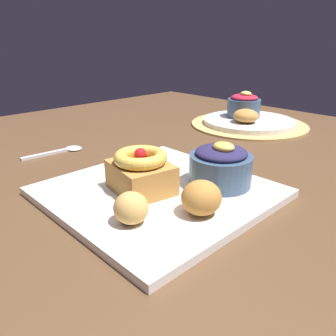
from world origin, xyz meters
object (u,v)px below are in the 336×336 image
back_pastry (246,116)px  spoon (62,151)px  fritter_middle (201,198)px  back_plate (249,121)px  back_ramekin (244,106)px  cake_slice (141,172)px  fritter_front (131,208)px  berry_ramekin (221,166)px  front_plate (159,192)px

back_pastry → spoon: bearing=-110.0°
fritter_middle → back_plate: size_ratio=0.21×
back_ramekin → fritter_middle: bearing=-61.2°
cake_slice → fritter_front: size_ratio=2.33×
back_pastry → spoon: 0.47m
back_pastry → cake_slice: bearing=-74.8°
cake_slice → berry_ramekin: bearing=57.1°
cake_slice → berry_ramekin: size_ratio=1.06×
cake_slice → fritter_middle: bearing=5.7°
back_pastry → berry_ramekin: bearing=-61.7°
fritter_front → back_plate: fritter_front is taller
fritter_middle → spoon: bearing=179.0°
front_plate → back_pastry: back_pastry is taller
fritter_middle → back_plate: bearing=116.8°
back_plate → cake_slice: bearing=-74.5°
cake_slice → spoon: size_ratio=0.80×
back_plate → spoon: back_plate is taller
back_pastry → fritter_middle: bearing=-62.6°
fritter_middle → spoon: size_ratio=0.41×
fritter_front → back_pastry: bearing=109.6°
fritter_middle → back_plate: fritter_middle is taller
back_pastry → back_ramekin: bearing=129.2°
front_plate → berry_ramekin: size_ratio=3.11×
front_plate → back_pastry: (-0.14, 0.43, 0.03)m
spoon → back_ramekin: bearing=-9.6°
cake_slice → spoon: 0.29m
cake_slice → spoon: bearing=176.4°
back_plate → spoon: size_ratio=1.94×
front_plate → back_pastry: size_ratio=4.57×
berry_ramekin → back_ramekin: bearing=119.9°
berry_ramekin → back_ramekin: back_ramekin is taller
back_ramekin → cake_slice: bearing=-71.9°
berry_ramekin → fritter_middle: size_ratio=1.83×
fritter_front → fritter_middle: bearing=60.6°
back_plate → fritter_front: bearing=-70.4°
fritter_middle → fritter_front: bearing=-119.4°
back_ramekin → front_plate: bearing=-69.8°
fritter_front → front_plate: bearing=118.8°
front_plate → fritter_front: (0.05, -0.09, 0.03)m
back_plate → spoon: 0.50m
berry_ramekin → spoon: bearing=-166.4°
berry_ramekin → spoon: 0.36m
fritter_middle → back_ramekin: back_ramekin is taller
fritter_front → spoon: (-0.35, 0.09, -0.03)m
berry_ramekin → spoon: (-0.35, -0.08, -0.04)m
fritter_middle → front_plate: bearing=172.8°
fritter_front → fritter_middle: (0.04, 0.08, 0.00)m
berry_ramekin → fritter_front: (-0.00, -0.17, -0.01)m
back_plate → back_ramekin: bearing=157.2°
fritter_middle → back_ramekin: 0.57m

